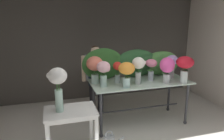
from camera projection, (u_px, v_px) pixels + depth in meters
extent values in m
plane|color=beige|center=(120.00, 123.00, 4.34)|extent=(7.20, 7.20, 0.00)
cube|color=#4C4742|center=(101.00, 43.00, 5.51)|extent=(5.24, 0.12, 2.88)
cube|color=silver|center=(140.00, 82.00, 4.15)|extent=(1.94, 0.86, 0.02)
cylinder|color=#38383D|center=(101.00, 115.00, 3.72)|extent=(0.05, 0.05, 0.86)
sphere|color=#38383D|center=(101.00, 135.00, 3.82)|extent=(0.07, 0.07, 0.07)
cylinder|color=#38383D|center=(187.00, 104.00, 4.19)|extent=(0.05, 0.05, 0.86)
sphere|color=#38383D|center=(185.00, 122.00, 4.29)|extent=(0.07, 0.07, 0.07)
cylinder|color=#38383D|center=(94.00, 101.00, 4.34)|extent=(0.05, 0.05, 0.86)
sphere|color=#38383D|center=(94.00, 119.00, 4.43)|extent=(0.07, 0.07, 0.07)
cylinder|color=#38383D|center=(169.00, 93.00, 4.80)|extent=(0.05, 0.05, 0.86)
sphere|color=#38383D|center=(168.00, 109.00, 4.90)|extent=(0.07, 0.07, 0.07)
cylinder|color=#38383D|center=(139.00, 108.00, 4.29)|extent=(1.74, 0.03, 0.03)
cube|color=white|center=(70.00, 111.00, 3.18)|extent=(0.77, 0.54, 0.03)
cube|color=white|center=(71.00, 114.00, 3.20)|extent=(0.71, 0.48, 0.06)
cube|color=white|center=(97.00, 138.00, 3.16)|extent=(0.05, 0.05, 0.71)
cube|color=white|center=(48.00, 129.00, 3.40)|extent=(0.05, 0.05, 0.71)
cube|color=white|center=(91.00, 123.00, 3.58)|extent=(0.05, 0.05, 0.71)
cylinder|color=#232328|center=(92.00, 96.00, 4.71)|extent=(0.12, 0.12, 0.78)
cylinder|color=#232328|center=(100.00, 95.00, 4.76)|extent=(0.12, 0.12, 0.78)
cube|color=#999EA8|center=(96.00, 67.00, 4.57)|extent=(0.44, 0.22, 0.52)
cube|color=#192833|center=(97.00, 70.00, 4.47)|extent=(0.37, 0.02, 0.64)
cylinder|color=beige|center=(84.00, 69.00, 4.50)|extent=(0.09, 0.09, 0.55)
cylinder|color=beige|center=(108.00, 67.00, 4.65)|extent=(0.09, 0.09, 0.55)
sphere|color=beige|center=(96.00, 51.00, 4.48)|extent=(0.20, 0.20, 0.20)
ellipsoid|color=black|center=(95.00, 48.00, 4.49)|extent=(0.15, 0.15, 0.09)
ellipsoid|color=#2D6028|center=(103.00, 64.00, 4.18)|extent=(0.83, 0.21, 0.63)
ellipsoid|color=#28562D|center=(136.00, 63.00, 4.38)|extent=(0.92, 0.26, 0.58)
ellipsoid|color=#477F3D|center=(161.00, 63.00, 4.55)|extent=(0.83, 0.31, 0.51)
cylinder|color=silver|center=(138.00, 78.00, 3.95)|extent=(0.11, 0.11, 0.22)
cylinder|color=#9EBCB2|center=(138.00, 81.00, 3.97)|extent=(0.10, 0.10, 0.09)
cylinder|color=#2D6028|center=(139.00, 75.00, 3.94)|extent=(0.01, 0.01, 0.33)
cylinder|color=#2D6028|center=(137.00, 75.00, 3.95)|extent=(0.01, 0.01, 0.33)
cylinder|color=#2D6028|center=(138.00, 75.00, 3.92)|extent=(0.01, 0.01, 0.33)
ellipsoid|color=white|center=(138.00, 63.00, 3.88)|extent=(0.24, 0.24, 0.22)
sphere|color=white|center=(144.00, 62.00, 3.89)|extent=(0.07, 0.07, 0.07)
ellipsoid|color=#28562D|center=(140.00, 71.00, 3.92)|extent=(0.11, 0.07, 0.03)
cylinder|color=silver|center=(171.00, 73.00, 4.31)|extent=(0.11, 0.11, 0.21)
cylinder|color=#9EBCB2|center=(171.00, 76.00, 4.33)|extent=(0.10, 0.10, 0.09)
cylinder|color=#2D6028|center=(172.00, 70.00, 4.31)|extent=(0.01, 0.01, 0.32)
cylinder|color=#2D6028|center=(171.00, 70.00, 4.32)|extent=(0.01, 0.01, 0.32)
cylinder|color=#2D6028|center=(171.00, 70.00, 4.29)|extent=(0.01, 0.01, 0.32)
cylinder|color=#2D6028|center=(172.00, 71.00, 4.28)|extent=(0.01, 0.01, 0.32)
ellipsoid|color=#B28ED1|center=(172.00, 60.00, 4.24)|extent=(0.24, 0.24, 0.20)
sphere|color=#B28ED1|center=(169.00, 62.00, 4.21)|extent=(0.09, 0.09, 0.09)
sphere|color=#B28ED1|center=(175.00, 60.00, 4.29)|extent=(0.08, 0.08, 0.08)
ellipsoid|color=#387033|center=(172.00, 68.00, 4.26)|extent=(0.10, 0.09, 0.03)
cylinder|color=silver|center=(151.00, 76.00, 4.18)|extent=(0.11, 0.11, 0.18)
cylinder|color=#9EBCB2|center=(151.00, 78.00, 4.20)|extent=(0.10, 0.10, 0.08)
cylinder|color=#477F3D|center=(152.00, 72.00, 4.18)|extent=(0.01, 0.01, 0.29)
cylinder|color=#477F3D|center=(150.00, 73.00, 4.18)|extent=(0.01, 0.01, 0.29)
cylinder|color=#477F3D|center=(151.00, 73.00, 4.14)|extent=(0.01, 0.01, 0.29)
ellipsoid|color=pink|center=(151.00, 63.00, 4.12)|extent=(0.23, 0.23, 0.16)
sphere|color=pink|center=(147.00, 63.00, 4.11)|extent=(0.08, 0.08, 0.08)
ellipsoid|color=#477F3D|center=(149.00, 70.00, 4.16)|extent=(0.10, 0.09, 0.03)
cylinder|color=silver|center=(126.00, 83.00, 3.77)|extent=(0.13, 0.13, 0.18)
cylinder|color=#9EBCB2|center=(126.00, 85.00, 3.78)|extent=(0.12, 0.12, 0.07)
cylinder|color=#28562D|center=(127.00, 79.00, 3.75)|extent=(0.01, 0.01, 0.27)
cylinder|color=#28562D|center=(126.00, 79.00, 3.77)|extent=(0.01, 0.01, 0.27)
cylinder|color=#28562D|center=(126.00, 80.00, 3.72)|extent=(0.01, 0.01, 0.27)
ellipsoid|color=orange|center=(127.00, 68.00, 3.70)|extent=(0.29, 0.29, 0.22)
sphere|color=orange|center=(132.00, 69.00, 3.72)|extent=(0.12, 0.12, 0.12)
ellipsoid|color=#2D6028|center=(128.00, 76.00, 3.75)|extent=(0.11, 0.06, 0.03)
cylinder|color=silver|center=(166.00, 79.00, 4.02)|extent=(0.13, 0.13, 0.17)
cylinder|color=#9EBCB2|center=(166.00, 81.00, 4.03)|extent=(0.12, 0.12, 0.07)
cylinder|color=#2D6028|center=(168.00, 76.00, 4.01)|extent=(0.01, 0.01, 0.25)
cylinder|color=#2D6028|center=(165.00, 76.00, 4.03)|extent=(0.01, 0.01, 0.25)
cylinder|color=#2D6028|center=(167.00, 76.00, 3.99)|extent=(0.01, 0.01, 0.25)
ellipsoid|color=#E54C9E|center=(167.00, 65.00, 3.95)|extent=(0.28, 0.28, 0.29)
sphere|color=#E54C9E|center=(163.00, 67.00, 3.92)|extent=(0.10, 0.10, 0.10)
sphere|color=#E54C9E|center=(172.00, 65.00, 3.96)|extent=(0.08, 0.08, 0.08)
ellipsoid|color=#477F3D|center=(164.00, 73.00, 4.02)|extent=(0.08, 0.11, 0.03)
cylinder|color=silver|center=(95.00, 79.00, 4.01)|extent=(0.14, 0.14, 0.17)
cylinder|color=#9EBCB2|center=(95.00, 81.00, 4.02)|extent=(0.13, 0.13, 0.07)
cylinder|color=#477F3D|center=(96.00, 75.00, 4.00)|extent=(0.01, 0.01, 0.29)
cylinder|color=#477F3D|center=(95.00, 75.00, 4.02)|extent=(0.01, 0.01, 0.29)
cylinder|color=#477F3D|center=(94.00, 75.00, 3.98)|extent=(0.01, 0.01, 0.29)
cylinder|color=#477F3D|center=(95.00, 76.00, 3.97)|extent=(0.01, 0.01, 0.29)
ellipsoid|color=#EF7A60|center=(95.00, 63.00, 3.94)|extent=(0.31, 0.31, 0.27)
sphere|color=#EF7A60|center=(100.00, 64.00, 3.97)|extent=(0.12, 0.12, 0.12)
cylinder|color=silver|center=(117.00, 79.00, 4.04)|extent=(0.10, 0.10, 0.15)
cylinder|color=#9EBCB2|center=(117.00, 81.00, 4.05)|extent=(0.09, 0.09, 0.06)
cylinder|color=#28562D|center=(119.00, 75.00, 4.03)|extent=(0.01, 0.01, 0.27)
cylinder|color=#28562D|center=(117.00, 75.00, 4.04)|extent=(0.01, 0.01, 0.27)
cylinder|color=#28562D|center=(117.00, 75.00, 4.01)|extent=(0.01, 0.01, 0.27)
ellipsoid|color=red|center=(117.00, 66.00, 3.98)|extent=(0.17, 0.17, 0.16)
sphere|color=red|center=(120.00, 66.00, 3.98)|extent=(0.06, 0.06, 0.06)
ellipsoid|color=#2D6028|center=(117.00, 74.00, 4.01)|extent=(0.11, 0.09, 0.03)
cylinder|color=silver|center=(104.00, 81.00, 3.80)|extent=(0.12, 0.12, 0.21)
cylinder|color=#9EBCB2|center=(104.00, 84.00, 3.82)|extent=(0.11, 0.11, 0.09)
cylinder|color=#387033|center=(105.00, 78.00, 3.80)|extent=(0.01, 0.01, 0.29)
cylinder|color=#387033|center=(103.00, 78.00, 3.82)|extent=(0.01, 0.01, 0.29)
cylinder|color=#387033|center=(102.00, 78.00, 3.79)|extent=(0.01, 0.01, 0.29)
cylinder|color=#387033|center=(104.00, 79.00, 3.77)|extent=(0.01, 0.01, 0.29)
ellipsoid|color=#EFB2BC|center=(103.00, 67.00, 3.74)|extent=(0.24, 0.24, 0.20)
sphere|color=#EFB2BC|center=(99.00, 69.00, 3.71)|extent=(0.08, 0.08, 0.08)
sphere|color=#EFB2BC|center=(107.00, 69.00, 3.74)|extent=(0.10, 0.10, 0.10)
ellipsoid|color=#2D6028|center=(103.00, 74.00, 3.79)|extent=(0.10, 0.05, 0.03)
cylinder|color=silver|center=(184.00, 77.00, 4.01)|extent=(0.14, 0.14, 0.24)
cylinder|color=#9EBCB2|center=(184.00, 80.00, 4.03)|extent=(0.13, 0.13, 0.10)
cylinder|color=#477F3D|center=(185.00, 74.00, 4.02)|extent=(0.01, 0.01, 0.32)
cylinder|color=#477F3D|center=(184.00, 74.00, 4.02)|extent=(0.01, 0.01, 0.32)
cylinder|color=#477F3D|center=(182.00, 74.00, 4.00)|extent=(0.01, 0.01, 0.32)
cylinder|color=#477F3D|center=(185.00, 74.00, 3.98)|extent=(0.01, 0.01, 0.32)
ellipsoid|color=red|center=(185.00, 62.00, 3.94)|extent=(0.32, 0.32, 0.22)
sphere|color=red|center=(181.00, 63.00, 3.92)|extent=(0.12, 0.12, 0.12)
sphere|color=red|center=(188.00, 62.00, 3.99)|extent=(0.07, 0.07, 0.07)
ellipsoid|color=#28562D|center=(186.00, 70.00, 3.99)|extent=(0.07, 0.11, 0.03)
cylinder|color=silver|center=(59.00, 101.00, 3.10)|extent=(0.11, 0.11, 0.34)
cylinder|color=#9EBCB2|center=(59.00, 107.00, 3.12)|extent=(0.10, 0.10, 0.14)
cylinder|color=#477F3D|center=(60.00, 96.00, 3.09)|extent=(0.01, 0.01, 0.46)
cylinder|color=#477F3D|center=(58.00, 95.00, 3.10)|extent=(0.01, 0.01, 0.46)
cylinder|color=#477F3D|center=(57.00, 97.00, 3.05)|extent=(0.01, 0.01, 0.46)
ellipsoid|color=white|center=(57.00, 76.00, 3.01)|extent=(0.27, 0.27, 0.24)
sphere|color=white|center=(50.00, 76.00, 2.97)|extent=(0.10, 0.10, 0.10)
torus|color=#999EA3|center=(109.00, 134.00, 3.39)|extent=(0.13, 0.02, 0.13)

